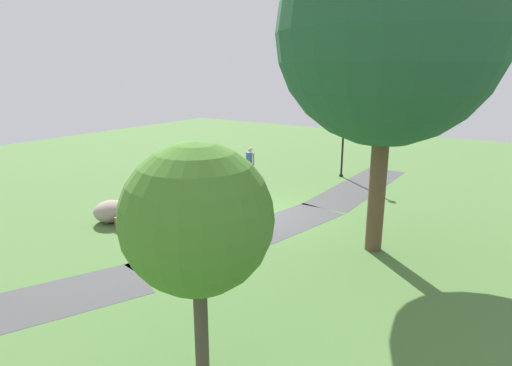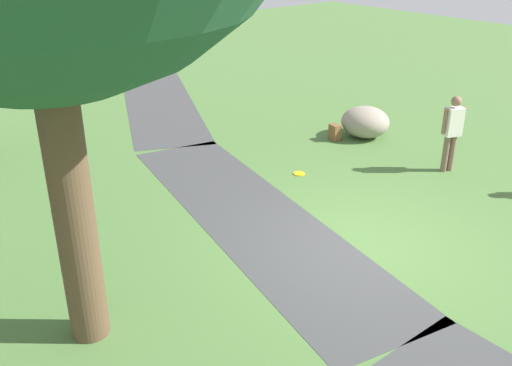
{
  "view_description": "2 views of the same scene",
  "coord_description": "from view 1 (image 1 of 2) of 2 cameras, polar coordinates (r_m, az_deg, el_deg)",
  "views": [
    {
      "loc": [
        12.67,
        8.15,
        5.27
      ],
      "look_at": [
        0.4,
        -0.11,
        1.33
      ],
      "focal_mm": 29.98,
      "sensor_mm": 36.0,
      "label": 1
    },
    {
      "loc": [
        -5.26,
        6.41,
        4.87
      ],
      "look_at": [
        1.65,
        0.87,
        0.83
      ],
      "focal_mm": 39.54,
      "sensor_mm": 36.0,
      "label": 2
    }
  ],
  "objects": [
    {
      "name": "footpath_segment_near",
      "position": [
        20.52,
        13.74,
        -0.4
      ],
      "size": [
        8.0,
        1.98,
        0.01
      ],
      "color": "#414244",
      "rests_on": "ground"
    },
    {
      "name": "frisbee_on_grass",
      "position": [
        14.6,
        -9.25,
        -6.41
      ],
      "size": [
        0.25,
        0.25,
        0.02
      ],
      "color": "yellow",
      "rests_on": "ground"
    },
    {
      "name": "footpath_segment_mid",
      "position": [
        14.09,
        -0.7,
        -7.05
      ],
      "size": [
        8.23,
        3.43,
        0.01
      ],
      "color": "#414244",
      "rests_on": "ground"
    },
    {
      "name": "lawn_boulder",
      "position": [
        16.1,
        -18.75,
        -3.59
      ],
      "size": [
        1.31,
        1.29,
        0.77
      ],
      "color": "gray",
      "rests_on": "ground"
    },
    {
      "name": "man_near_boulder",
      "position": [
        17.35,
        -11.6,
        0.24
      ],
      "size": [
        0.35,
        0.49,
        1.67
      ],
      "color": "#785E4C",
      "rests_on": "ground"
    },
    {
      "name": "passerby_on_path",
      "position": [
        20.01,
        -8.67,
        2.48
      ],
      "size": [
        0.46,
        0.39,
        1.76
      ],
      "color": "#695B4D",
      "rests_on": "ground"
    },
    {
      "name": "ground_plane",
      "position": [
        15.96,
        1.14,
        -4.38
      ],
      "size": [
        48.0,
        48.0,
        0.0
      ],
      "primitive_type": "plane",
      "color": "#4E753A"
    },
    {
      "name": "woman_with_handbag",
      "position": [
        20.66,
        -0.79,
        2.85
      ],
      "size": [
        0.36,
        0.49,
        1.65
      ],
      "color": "black",
      "rests_on": "ground"
    },
    {
      "name": "handbag_on_grass",
      "position": [
        20.61,
        -2.05,
        0.49
      ],
      "size": [
        0.32,
        0.28,
        0.31
      ],
      "color": "gray",
      "rests_on": "ground"
    },
    {
      "name": "young_tree_near_path",
      "position": [
        7.02,
        -7.85,
        -4.84
      ],
      "size": [
        2.53,
        2.53,
        4.2
      ],
      "color": "#453F33",
      "rests_on": "ground"
    },
    {
      "name": "lamp_post",
      "position": [
        21.74,
        11.6,
        6.94
      ],
      "size": [
        0.28,
        0.28,
        3.88
      ],
      "color": "black",
      "rests_on": "ground"
    },
    {
      "name": "backpack_by_boulder",
      "position": [
        15.41,
        -17.76,
        -5.08
      ],
      "size": [
        0.31,
        0.29,
        0.4
      ],
      "color": "brown",
      "rests_on": "ground"
    },
    {
      "name": "large_shade_tree",
      "position": [
        12.56,
        17.33,
        18.51
      ],
      "size": [
        6.08,
        6.08,
        9.26
      ],
      "color": "brown",
      "rests_on": "ground"
    }
  ]
}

